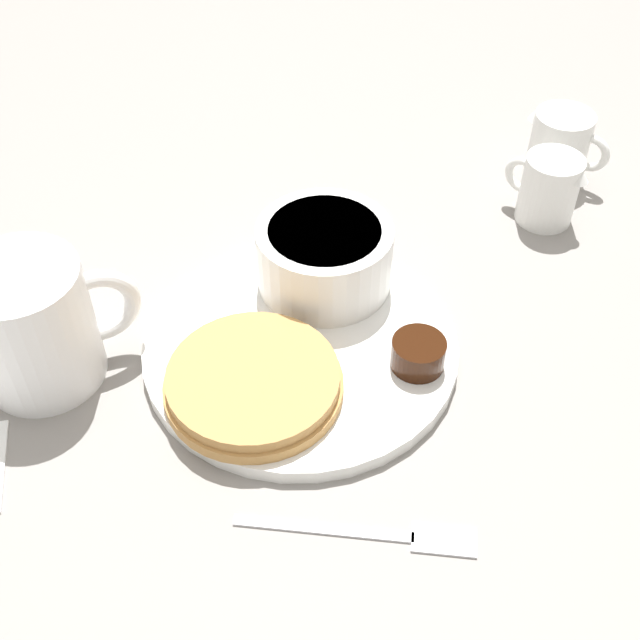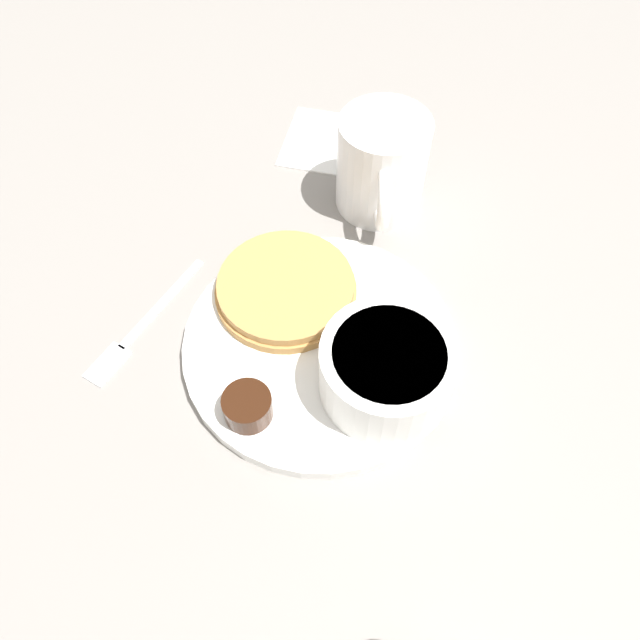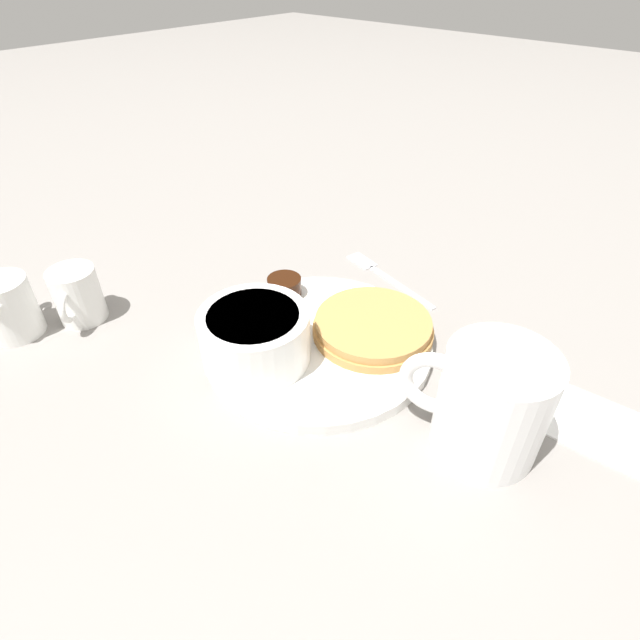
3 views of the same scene
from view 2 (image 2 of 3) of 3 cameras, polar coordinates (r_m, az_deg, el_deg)
The scene contains 9 objects.
ground_plane at distance 0.53m, azimuth 0.03°, elevation -2.60°, with size 4.00×4.00×0.00m, color gray.
plate at distance 0.53m, azimuth 0.03°, elevation -2.27°, with size 0.23×0.23×0.01m.
pancake_stack at distance 0.55m, azimuth -3.14°, elevation 2.89°, with size 0.12×0.12×0.02m.
bowl at distance 0.48m, azimuth 6.11°, elevation -4.45°, with size 0.10×0.10×0.05m.
syrup_cup at distance 0.49m, azimuth -6.64°, elevation -7.86°, with size 0.04×0.04×0.02m.
butter_ramekin at distance 0.48m, azimuth 6.50°, elevation -7.27°, with size 0.05×0.05×0.04m.
coffee_mug at distance 0.61m, azimuth 5.63°, elevation 13.83°, with size 0.12×0.09×0.10m.
fork at distance 0.56m, azimuth -16.60°, elevation -1.21°, with size 0.15×0.05×0.00m.
napkin at distance 0.71m, azimuth -0.04°, elevation 16.15°, with size 0.10×0.08×0.00m.
Camera 2 is at (0.26, 0.09, 0.46)m, focal length 35.00 mm.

